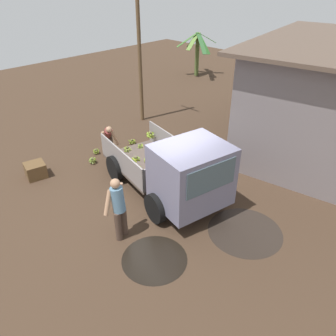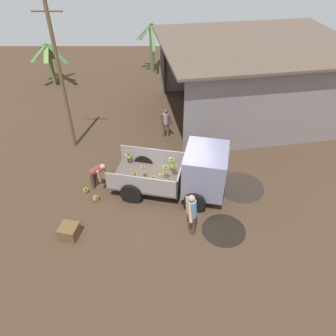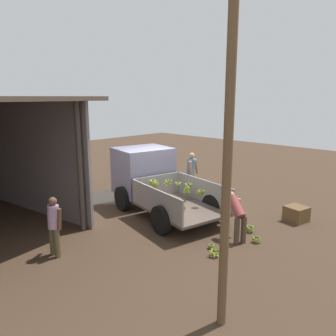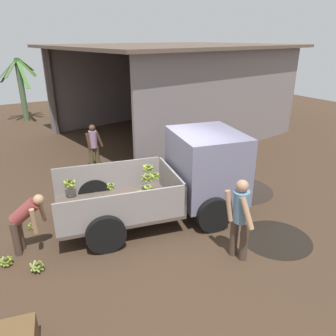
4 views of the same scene
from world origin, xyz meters
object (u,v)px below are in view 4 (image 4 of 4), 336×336
(person_foreground_visitor, at_px, (240,216))
(banana_bunch_on_ground_0, at_px, (37,266))
(person_worker_loading, at_px, (25,219))
(person_bystander_near_shed, at_px, (93,144))
(banana_bunch_on_ground_1, at_px, (6,261))
(banana_bunch_on_ground_3, at_px, (32,226))
(cargo_truck, at_px, (192,172))
(banana_bunch_on_ground_2, at_px, (15,222))

(person_foreground_visitor, xyz_separation_m, banana_bunch_on_ground_0, (-3.62, 1.59, -0.84))
(person_worker_loading, relative_size, person_bystander_near_shed, 0.86)
(banana_bunch_on_ground_1, bearing_deg, banana_bunch_on_ground_0, -44.72)
(banana_bunch_on_ground_0, bearing_deg, banana_bunch_on_ground_3, 84.57)
(cargo_truck, xyz_separation_m, person_foreground_visitor, (-0.24, -2.05, -0.13))
(cargo_truck, height_order, banana_bunch_on_ground_3, cargo_truck)
(person_foreground_visitor, relative_size, banana_bunch_on_ground_3, 9.37)
(cargo_truck, bearing_deg, person_worker_loading, -172.98)
(person_bystander_near_shed, distance_m, banana_bunch_on_ground_3, 4.01)
(person_bystander_near_shed, distance_m, banana_bunch_on_ground_1, 5.31)
(person_foreground_visitor, distance_m, person_worker_loading, 4.33)
(banana_bunch_on_ground_2, bearing_deg, person_foreground_visitor, -43.20)
(person_worker_loading, relative_size, banana_bunch_on_ground_2, 4.49)
(banana_bunch_on_ground_1, relative_size, banana_bunch_on_ground_3, 1.36)
(person_worker_loading, bearing_deg, cargo_truck, 20.57)
(banana_bunch_on_ground_1, bearing_deg, cargo_truck, -0.52)
(banana_bunch_on_ground_0, relative_size, banana_bunch_on_ground_1, 1.09)
(person_foreground_visitor, height_order, banana_bunch_on_ground_0, person_foreground_visitor)
(banana_bunch_on_ground_0, xyz_separation_m, banana_bunch_on_ground_2, (-0.15, 1.95, -0.01))
(cargo_truck, relative_size, person_bystander_near_shed, 3.12)
(person_foreground_visitor, xyz_separation_m, person_worker_loading, (-3.62, 2.35, -0.20))
(banana_bunch_on_ground_3, bearing_deg, person_bystander_near_shed, 49.51)
(person_foreground_visitor, bearing_deg, banana_bunch_on_ground_0, -40.22)
(person_worker_loading, relative_size, banana_bunch_on_ground_0, 4.73)
(person_foreground_visitor, xyz_separation_m, banana_bunch_on_ground_1, (-4.12, 2.09, -0.86))
(cargo_truck, relative_size, person_foreground_visitor, 2.72)
(cargo_truck, bearing_deg, banana_bunch_on_ground_1, -168.97)
(person_bystander_near_shed, xyz_separation_m, banana_bunch_on_ground_3, (-2.56, -3.00, -0.76))
(banana_bunch_on_ground_0, bearing_deg, banana_bunch_on_ground_2, 94.54)
(cargo_truck, bearing_deg, banana_bunch_on_ground_0, -161.72)
(cargo_truck, distance_m, banana_bunch_on_ground_0, 4.00)
(banana_bunch_on_ground_1, xyz_separation_m, banana_bunch_on_ground_2, (0.34, 1.45, 0.00))
(cargo_truck, relative_size, banana_bunch_on_ground_0, 17.16)
(person_worker_loading, bearing_deg, person_foreground_visitor, -7.88)
(banana_bunch_on_ground_3, bearing_deg, person_foreground_visitor, -43.25)
(person_bystander_near_shed, relative_size, banana_bunch_on_ground_1, 6.01)
(person_bystander_near_shed, bearing_deg, banana_bunch_on_ground_2, -52.32)
(banana_bunch_on_ground_2, distance_m, banana_bunch_on_ground_3, 0.43)
(banana_bunch_on_ground_0, distance_m, banana_bunch_on_ground_1, 0.70)
(person_worker_loading, bearing_deg, banana_bunch_on_ground_1, -126.34)
(person_bystander_near_shed, relative_size, banana_bunch_on_ground_0, 5.51)
(banana_bunch_on_ground_2, xyz_separation_m, banana_bunch_on_ground_3, (0.31, -0.29, -0.03))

